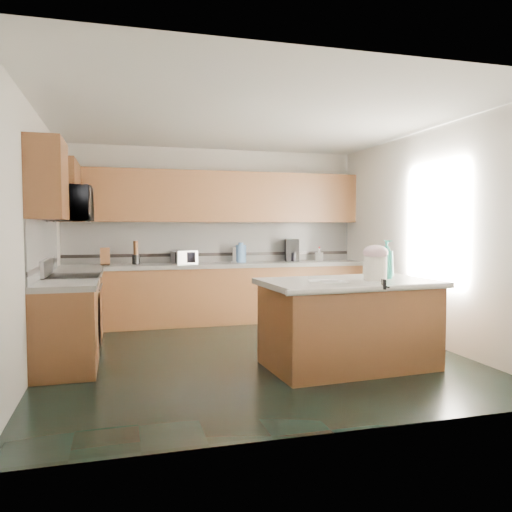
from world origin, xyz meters
name	(u,v)px	position (x,y,z in m)	size (l,w,h in m)	color
floor	(252,354)	(0.00, 0.00, 0.00)	(4.60, 4.60, 0.00)	black
ceiling	(251,119)	(0.00, 0.00, 2.70)	(4.60, 4.60, 0.00)	white
wall_back	(214,235)	(0.00, 2.32, 1.35)	(4.60, 0.04, 2.70)	silver
wall_front	(337,245)	(0.00, -2.32, 1.35)	(4.60, 0.04, 2.70)	silver
wall_left	(32,239)	(-2.32, 0.00, 1.35)	(0.04, 4.60, 2.70)	silver
wall_right	(428,237)	(2.32, 0.00, 1.35)	(0.04, 4.60, 2.70)	silver
back_base_cab	(218,295)	(0.00, 2.00, 0.43)	(4.60, 0.60, 0.86)	#442613
back_countertop	(218,265)	(0.00, 2.00, 0.89)	(4.60, 0.64, 0.06)	white
back_upper_cab	(216,197)	(0.00, 2.13, 1.94)	(4.60, 0.33, 0.78)	#442613
back_backsplash	(215,242)	(0.00, 2.29, 1.24)	(4.60, 0.02, 0.63)	silver
back_accent_band	(215,254)	(0.00, 2.28, 1.04)	(4.60, 0.01, 0.05)	black
left_base_cab_rear	(77,307)	(-2.00, 1.29, 0.43)	(0.60, 0.82, 0.86)	#442613
left_counter_rear	(77,272)	(-2.00, 1.29, 0.89)	(0.64, 0.82, 0.06)	white
left_base_cab_front	(65,331)	(-2.00, -0.24, 0.43)	(0.60, 0.72, 0.86)	#442613
left_counter_front	(64,286)	(-2.00, -0.24, 0.89)	(0.64, 0.72, 0.06)	white
left_backsplash	(44,248)	(-2.29, 0.55, 1.24)	(0.02, 2.30, 0.63)	silver
left_accent_band	(45,265)	(-2.28, 0.55, 1.04)	(0.01, 2.30, 0.05)	black
left_upper_cab_rear	(65,191)	(-2.13, 1.42, 1.94)	(0.33, 1.09, 0.78)	#442613
left_upper_cab_front	(47,179)	(-2.13, -0.24, 1.94)	(0.33, 0.72, 0.78)	#442613
range_body	(72,317)	(-2.00, 0.50, 0.44)	(0.60, 0.76, 0.88)	#B7B7BC
range_oven_door	(98,320)	(-1.71, 0.50, 0.40)	(0.02, 0.68, 0.55)	black
range_cooktop	(71,277)	(-2.00, 0.50, 0.90)	(0.62, 0.78, 0.04)	black
range_handle	(101,287)	(-1.68, 0.50, 0.78)	(0.02, 0.02, 0.66)	#B7B7BC
range_backguard	(46,267)	(-2.26, 0.50, 1.02)	(0.06, 0.76, 0.18)	#B7B7BC
microwave	(69,204)	(-2.00, 0.50, 1.73)	(0.73, 0.50, 0.41)	#B7B7BC
island_base	(349,326)	(0.86, -0.76, 0.43)	(1.70, 0.97, 0.86)	#442613
island_top	(349,283)	(0.86, -0.76, 0.89)	(1.80, 1.07, 0.06)	white
island_bullnose	(374,289)	(0.86, -1.30, 0.89)	(0.06, 0.06, 1.80)	white
treat_jar	(375,268)	(1.11, -0.85, 1.05)	(0.24, 0.24, 0.25)	white
treat_jar_lid	(375,252)	(1.11, -0.85, 1.21)	(0.26, 0.26, 0.16)	#CEA2B0
treat_jar_knob	(376,247)	(1.11, -0.85, 1.26)	(0.03, 0.03, 0.09)	tan
treat_jar_knob_end_l	(372,247)	(1.07, -0.85, 1.26)	(0.05, 0.05, 0.05)	tan
treat_jar_knob_end_r	(379,247)	(1.16, -0.85, 1.26)	(0.05, 0.05, 0.05)	tan
soap_bottle_island	(386,259)	(1.31, -0.73, 1.13)	(0.16, 0.16, 0.41)	#31BCA3
paper_sheet_a	(334,282)	(0.63, -0.89, 0.92)	(0.27, 0.21, 0.00)	white
paper_sheet_b	(323,281)	(0.56, -0.77, 0.92)	(0.30, 0.23, 0.00)	white
clamp_body	(384,284)	(0.97, -1.28, 0.93)	(0.03, 0.10, 0.09)	black
clamp_handle	(387,287)	(0.97, -1.34, 0.91)	(0.02, 0.02, 0.07)	black
knife_block	(105,257)	(-1.66, 2.05, 1.04)	(0.13, 0.11, 0.25)	#472814
utensil_crock	(136,260)	(-1.23, 2.08, 0.99)	(0.11, 0.11, 0.14)	black
utensil_bundle	(136,248)	(-1.23, 2.08, 1.16)	(0.07, 0.07, 0.21)	#472814
toaster_oven	(184,257)	(-0.51, 2.05, 1.02)	(0.34, 0.23, 0.20)	#B7B7BC
toaster_oven_door	(185,257)	(-0.51, 1.94, 1.02)	(0.30, 0.01, 0.16)	black
paper_towel	(236,255)	(0.31, 2.10, 1.04)	(0.10, 0.10, 0.23)	white
paper_towel_base	(236,262)	(0.31, 2.10, 0.93)	(0.16, 0.16, 0.01)	#B7B7BC
water_jug	(241,254)	(0.38, 2.06, 1.06)	(0.17, 0.17, 0.27)	#527EB6
water_jug_neck	(241,244)	(0.38, 2.06, 1.21)	(0.08, 0.08, 0.04)	#527EB6
coffee_maker	(292,250)	(1.23, 2.08, 1.10)	(0.21, 0.23, 0.36)	black
coffee_carafe	(293,257)	(1.23, 2.03, 0.99)	(0.15, 0.15, 0.15)	black
soap_bottle_back	(319,255)	(1.69, 2.05, 1.02)	(0.09, 0.09, 0.20)	white
soap_back_cap	(319,248)	(1.69, 2.05, 1.14)	(0.02, 0.02, 0.03)	red
window_light_proxy	(436,225)	(2.29, -0.20, 1.50)	(0.02, 1.40, 1.10)	white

